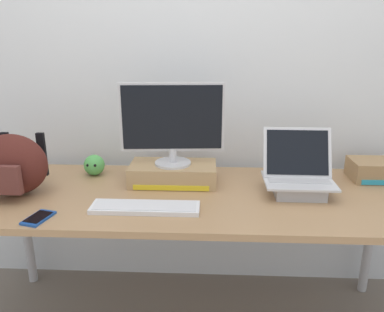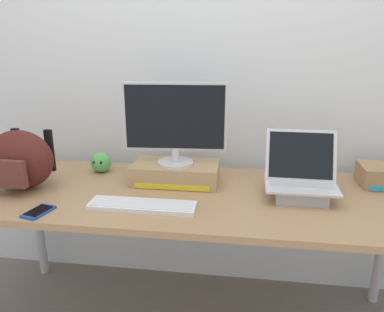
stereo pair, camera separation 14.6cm
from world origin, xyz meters
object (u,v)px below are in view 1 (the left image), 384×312
at_px(cell_phone, 38,218).
at_px(toner_box_cyan, 383,170).
at_px(desktop_monitor, 172,123).
at_px(external_keyboard, 145,207).
at_px(plush_toy, 94,165).
at_px(messenger_backpack, 12,165).
at_px(open_laptop, 298,181).
at_px(toner_box_yellow, 173,173).

xyz_separation_m(cell_phone, toner_box_cyan, (1.55, 0.51, 0.04)).
height_order(desktop_monitor, external_keyboard, desktop_monitor).
distance_m(external_keyboard, plush_toy, 0.53).
bearing_deg(messenger_backpack, external_keyboard, -12.04).
bearing_deg(messenger_backpack, desktop_monitor, 14.27).
distance_m(open_laptop, external_keyboard, 0.71).
height_order(open_laptop, external_keyboard, open_laptop).
xyz_separation_m(messenger_backpack, cell_phone, (0.21, -0.25, -0.13)).
distance_m(desktop_monitor, external_keyboard, 0.44).
distance_m(open_laptop, plush_toy, 1.02).
xyz_separation_m(plush_toy, toner_box_cyan, (1.47, 0.00, -0.00)).
relative_size(toner_box_yellow, external_keyboard, 0.93).
bearing_deg(messenger_backpack, toner_box_cyan, 9.36).
distance_m(toner_box_yellow, plush_toy, 0.43).
bearing_deg(messenger_backpack, cell_phone, -48.27).
relative_size(open_laptop, toner_box_cyan, 0.98).
relative_size(external_keyboard, toner_box_cyan, 1.42).
bearing_deg(desktop_monitor, messenger_backpack, -170.73).
bearing_deg(external_keyboard, messenger_backpack, 167.07).
distance_m(cell_phone, plush_toy, 0.52).
bearing_deg(desktop_monitor, external_keyboard, -109.77).
distance_m(toner_box_yellow, cell_phone, 0.65).
bearing_deg(toner_box_cyan, external_keyboard, -160.37).
height_order(toner_box_yellow, external_keyboard, toner_box_yellow).
distance_m(open_laptop, cell_phone, 1.13).
distance_m(open_laptop, messenger_backpack, 1.30).
relative_size(messenger_backpack, plush_toy, 2.98).
bearing_deg(plush_toy, messenger_backpack, -137.52).
xyz_separation_m(toner_box_yellow, plush_toy, (-0.42, 0.09, 0.01)).
distance_m(external_keyboard, cell_phone, 0.42).
height_order(toner_box_yellow, plush_toy, plush_toy).
bearing_deg(plush_toy, open_laptop, -10.81).
relative_size(toner_box_yellow, toner_box_cyan, 1.31).
bearing_deg(desktop_monitor, toner_box_yellow, 91.55).
relative_size(toner_box_yellow, desktop_monitor, 0.85).
relative_size(open_laptop, external_keyboard, 0.70).
relative_size(toner_box_yellow, open_laptop, 1.33).
bearing_deg(desktop_monitor, toner_box_cyan, 0.98).
bearing_deg(external_keyboard, toner_box_yellow, 74.41).
relative_size(toner_box_yellow, plush_toy, 3.92).
bearing_deg(toner_box_yellow, messenger_backpack, -166.48).
distance_m(toner_box_yellow, toner_box_cyan, 1.06).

